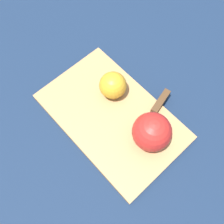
{
  "coord_description": "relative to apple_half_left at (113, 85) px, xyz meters",
  "views": [
    {
      "loc": [
        0.21,
        -0.15,
        0.6
      ],
      "look_at": [
        0.0,
        0.0,
        0.04
      ],
      "focal_mm": 42.0,
      "sensor_mm": 36.0,
      "label": 1
    }
  ],
  "objects": [
    {
      "name": "ground_plane",
      "position": [
        0.05,
        -0.04,
        -0.05
      ],
      "size": [
        4.0,
        4.0,
        0.0
      ],
      "primitive_type": "plane",
      "color": "#14233D"
    },
    {
      "name": "cutting_board",
      "position": [
        0.05,
        -0.04,
        -0.04
      ],
      "size": [
        0.38,
        0.27,
        0.02
      ],
      "color": "#A37A4C",
      "rests_on": "ground_plane"
    },
    {
      "name": "apple_half_left",
      "position": [
        0.0,
        0.0,
        0.0
      ],
      "size": [
        0.07,
        0.07,
        0.07
      ],
      "rotation": [
        0.0,
        0.0,
        0.01
      ],
      "color": "gold",
      "rests_on": "cutting_board"
    },
    {
      "name": "apple_half_right",
      "position": [
        0.15,
        -0.0,
        0.01
      ],
      "size": [
        0.09,
        0.09,
        0.09
      ],
      "rotation": [
        0.0,
        0.0,
        2.54
      ],
      "color": "red",
      "rests_on": "cutting_board"
    },
    {
      "name": "knife",
      "position": [
        0.1,
        0.07,
        -0.03
      ],
      "size": [
        0.07,
        0.15,
        0.02
      ],
      "rotation": [
        0.0,
        0.0,
        -1.2
      ],
      "color": "silver",
      "rests_on": "cutting_board"
    }
  ]
}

